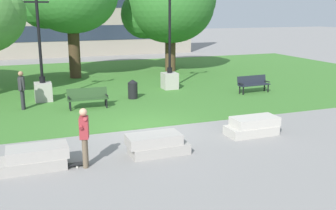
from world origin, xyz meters
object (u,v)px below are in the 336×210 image
Objects in this scene: concrete_block_center at (35,158)px; lamp_post_left at (170,69)px; park_bench_near_right at (88,97)px; trash_bin at (133,89)px; park_bench_near_left at (253,83)px; concrete_block_left at (157,144)px; person_bystander_far_lawn at (22,88)px; concrete_block_right at (253,126)px; lamp_post_right at (42,80)px; skateboard at (68,165)px; person_skateboarder at (84,134)px.

lamp_post_left is (7.58, 9.23, 0.80)m from concrete_block_center.
trash_bin reaches higher than park_bench_near_right.
park_bench_near_left is 1.01× the size of park_bench_near_right.
concrete_block_left is 8.25m from person_bystander_far_lawn.
park_bench_near_left is 11.57m from person_bystander_far_lawn.
person_bystander_far_lawn is (-11.54, 0.54, 0.44)m from park_bench_near_left.
concrete_block_center is 1.03× the size of park_bench_near_right.
concrete_block_right is 0.36× the size of lamp_post_right.
concrete_block_right is 0.34× the size of lamp_post_left.
trash_bin is (1.41, 7.67, 0.20)m from concrete_block_left.
skateboard is 1.07× the size of trash_bin.
park_bench_near_left is 8.82m from park_bench_near_right.
trash_bin is (-6.39, 0.89, -0.04)m from park_bench_near_left.
concrete_block_right is at bearing 6.83° from skateboard.
trash_bin reaches higher than concrete_block_center.
lamp_post_left reaches higher than concrete_block_left.
park_bench_near_right is 0.35× the size of lamp_post_right.
park_bench_near_left is 0.35× the size of lamp_post_right.
lamp_post_left is 5.64× the size of trash_bin.
skateboard is 7.61m from person_bystander_far_lawn.
lamp_post_left is at bearing 29.49° from park_bench_near_right.
trash_bin is at bearing -13.67° from lamp_post_right.
park_bench_near_left reaches higher than concrete_block_right.
person_bystander_far_lawn is at bearing 97.99° from skateboard.
trash_bin is at bearing 3.93° from person_bystander_far_lawn.
concrete_block_left is at bearing -170.89° from concrete_block_right.
park_bench_near_left is (10.01, 7.02, -0.44)m from person_skateboarder.
lamp_post_left is 3.17× the size of person_bystander_far_lawn.
park_bench_near_right is at bearing -178.15° from park_bench_near_left.
concrete_block_center is 7.24m from person_bystander_far_lawn.
skateboard is at bearing -89.39° from lamp_post_right.
concrete_block_left is at bearing -1.81° from concrete_block_center.
concrete_block_left is at bearing -100.41° from trash_bin.
person_bystander_far_lawn is at bearing 138.55° from concrete_block_right.
skateboard is (-0.48, 0.07, -0.89)m from person_skateboarder.
trash_bin is at bearing 79.59° from concrete_block_left.
lamp_post_left is (0.17, 8.73, 0.80)m from concrete_block_right.
person_bystander_far_lawn is (-7.76, -2.03, -0.12)m from lamp_post_left.
park_bench_near_right is 2.89m from person_bystander_far_lawn.
lamp_post_right reaches higher than skateboard.
lamp_post_right is (-6.81, -0.65, -0.04)m from lamp_post_left.
concrete_block_center is at bearing -123.32° from trash_bin.
concrete_block_left is at bearing 6.15° from person_skateboarder.
concrete_block_center is 0.36× the size of lamp_post_right.
person_skateboarder is 8.72m from trash_bin.
person_bystander_far_lawn reaches higher than park_bench_near_left.
lamp_post_left reaches higher than person_bystander_far_lawn.
lamp_post_right is at bearing 90.61° from skateboard.
park_bench_near_left is (11.36, 6.67, 0.23)m from concrete_block_center.
person_bystander_far_lawn is (-7.59, 6.70, 0.68)m from concrete_block_right.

